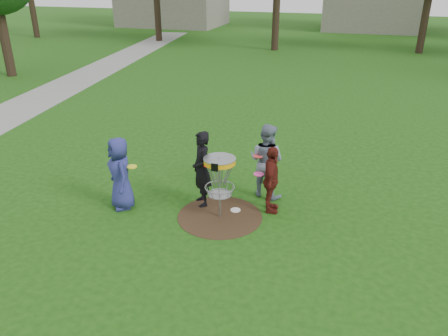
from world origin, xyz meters
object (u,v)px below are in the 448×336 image
(player_blue, at_px, (120,173))
(disc_golf_basket, at_px, (220,173))
(player_grey, at_px, (266,161))
(player_black, at_px, (202,169))
(player_maroon, at_px, (271,180))

(player_blue, xyz_separation_m, disc_golf_basket, (2.17, 0.20, 0.21))
(player_blue, height_order, player_grey, player_grey)
(player_blue, xyz_separation_m, player_grey, (2.87, 1.46, 0.06))
(player_blue, bearing_deg, player_black, 67.88)
(player_black, xyz_separation_m, player_grey, (1.25, 0.83, 0.01))
(disc_golf_basket, bearing_deg, player_maroon, 29.67)
(player_black, relative_size, disc_golf_basket, 1.23)
(player_blue, xyz_separation_m, player_black, (1.62, 0.63, 0.04))
(player_grey, distance_m, player_maroon, 0.76)
(player_black, height_order, disc_golf_basket, player_black)
(player_maroon, height_order, disc_golf_basket, player_maroon)
(player_grey, bearing_deg, player_maroon, 127.37)
(player_blue, distance_m, player_grey, 3.22)
(player_blue, relative_size, player_grey, 0.93)
(player_maroon, distance_m, disc_golf_basket, 1.14)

